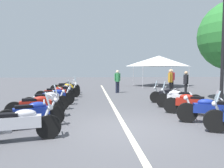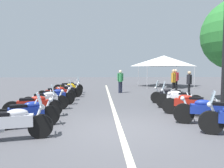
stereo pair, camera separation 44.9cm
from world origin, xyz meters
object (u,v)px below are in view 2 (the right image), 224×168
object	(u,v)px
motorcycle_left_row_6	(65,91)
event_tent	(164,61)
motorcycle_right_row_1	(208,111)
bystander_0	(176,79)
motorcycle_left_row_7	(68,89)
motorcycle_left_row_4	(55,96)
motorcycle_right_row_3	(178,99)
motorcycle_left_row_3	(46,100)
bystander_1	(120,80)
motorcycle_right_row_2	(189,104)
bystander_2	(174,80)
motorcycle_right_row_4	(170,95)
motorcycle_left_row_2	(34,105)
motorcycle_left_row_5	(57,93)
bystander_3	(189,82)
motorcycle_left_row_0	(11,122)
motorcycle_left_row_1	(27,113)
motorcycle_left_row_8	(69,87)

from	to	relation	value
motorcycle_left_row_6	event_tent	world-z (taller)	event_tent
motorcycle_right_row_1	bystander_0	size ratio (longest dim) A/B	1.19
motorcycle_left_row_7	event_tent	world-z (taller)	event_tent
motorcycle_left_row_4	motorcycle_right_row_3	world-z (taller)	motorcycle_right_row_3
bystander_0	motorcycle_left_row_3	bearing A→B (deg)	-62.75
motorcycle_left_row_7	bystander_1	distance (m)	3.94
motorcycle_right_row_2	bystander_2	size ratio (longest dim) A/B	1.06
bystander_1	motorcycle_right_row_4	bearing A→B (deg)	173.79
motorcycle_left_row_7	motorcycle_right_row_1	bearing A→B (deg)	-64.91
motorcycle_left_row_3	bystander_2	xyz separation A→B (m)	(4.87, -7.41, 0.60)
bystander_1	motorcycle_left_row_2	bearing A→B (deg)	124.57
motorcycle_left_row_4	motorcycle_right_row_3	xyz separation A→B (m)	(-1.24, -5.78, 0.03)
motorcycle_left_row_2	bystander_0	bearing A→B (deg)	30.72
motorcycle_left_row_3	motorcycle_left_row_6	world-z (taller)	motorcycle_left_row_3
motorcycle_left_row_4	motorcycle_right_row_3	size ratio (longest dim) A/B	0.99
motorcycle_left_row_5	motorcycle_left_row_7	xyz separation A→B (m)	(2.68, -0.20, -0.01)
bystander_2	motorcycle_right_row_4	bearing A→B (deg)	-80.28
motorcycle_left_row_2	motorcycle_left_row_4	distance (m)	2.61
motorcycle_left_row_6	bystander_1	xyz separation A→B (m)	(2.42, -3.72, 0.56)
motorcycle_left_row_4	motorcycle_left_row_5	world-z (taller)	motorcycle_left_row_5
bystander_3	motorcycle_right_row_3	bearing A→B (deg)	-98.81
motorcycle_left_row_0	motorcycle_right_row_4	size ratio (longest dim) A/B	1.03
motorcycle_left_row_6	motorcycle_right_row_3	xyz separation A→B (m)	(-4.08, -5.75, 0.03)
bystander_0	event_tent	bearing A→B (deg)	160.49
motorcycle_left_row_5	motorcycle_right_row_4	world-z (taller)	motorcycle_left_row_5
bystander_3	motorcycle_left_row_6	bearing A→B (deg)	-160.98
motorcycle_left_row_4	event_tent	size ratio (longest dim) A/B	0.38
motorcycle_right_row_4	motorcycle_left_row_3	bearing A→B (deg)	34.40
motorcycle_left_row_0	motorcycle_left_row_6	xyz separation A→B (m)	(7.93, -0.00, -0.02)
motorcycle_left_row_1	motorcycle_right_row_4	distance (m)	7.14
motorcycle_left_row_0	bystander_0	xyz separation A→B (m)	(10.41, -8.00, 0.59)
motorcycle_left_row_0	motorcycle_left_row_5	distance (m)	6.53
bystander_1	motorcycle_left_row_0	bearing A→B (deg)	131.36
motorcycle_left_row_5	bystander_0	size ratio (longest dim) A/B	1.21
motorcycle_left_row_3	motorcycle_left_row_8	xyz separation A→B (m)	(6.49, -0.01, 0.02)
motorcycle_left_row_5	bystander_1	world-z (taller)	bystander_1
motorcycle_left_row_4	event_tent	distance (m)	14.27
motorcycle_left_row_8	bystander_2	size ratio (longest dim) A/B	1.19
motorcycle_right_row_3	bystander_3	bearing A→B (deg)	-94.49
motorcycle_left_row_6	motorcycle_left_row_8	distance (m)	2.44
motorcycle_right_row_1	motorcycle_right_row_4	size ratio (longest dim) A/B	1.05
motorcycle_left_row_3	motorcycle_left_row_8	world-z (taller)	motorcycle_left_row_8
motorcycle_left_row_6	motorcycle_left_row_7	xyz separation A→B (m)	(1.28, 0.01, 0.01)
motorcycle_right_row_3	motorcycle_left_row_6	bearing A→B (deg)	-10.83
motorcycle_left_row_1	motorcycle_left_row_0	bearing A→B (deg)	-111.59
motorcycle_left_row_2	motorcycle_left_row_4	world-z (taller)	motorcycle_left_row_2
bystander_3	motorcycle_left_row_4	bearing A→B (deg)	-141.16
motorcycle_right_row_4	bystander_0	xyz separation A→B (m)	(5.18, -2.15, 0.59)
bystander_3	motorcycle_right_row_2	bearing A→B (deg)	-92.95
motorcycle_left_row_7	bystander_0	xyz separation A→B (m)	(1.20, -8.01, 0.59)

